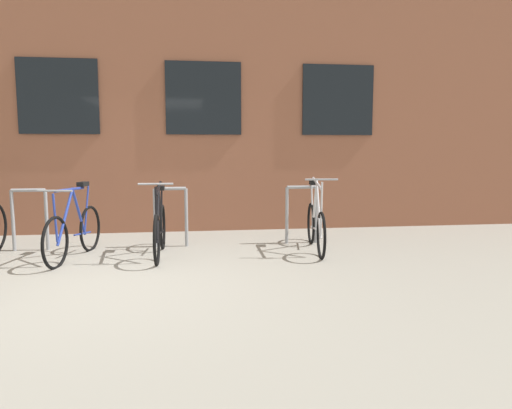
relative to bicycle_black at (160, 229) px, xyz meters
The scene contains 6 objects.
ground_plane 1.45m from the bicycle_black, 111.96° to the right, with size 42.00×42.00×0.00m, color gray.
storefront_building 5.76m from the bicycle_black, 95.76° to the left, with size 28.00×6.61×5.62m.
bike_rack 1.07m from the bicycle_black, 145.34° to the left, with size 6.51×0.05×0.90m.
bicycle_black is the anchor object (origin of this frame).
bicycle_blue 1.13m from the bicycle_black, behind, with size 0.51×1.68×1.03m.
bicycle_silver 2.22m from the bicycle_black, ahead, with size 0.44×1.68×1.09m.
Camera 1 is at (0.94, -5.32, 1.48)m, focal length 33.74 mm.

